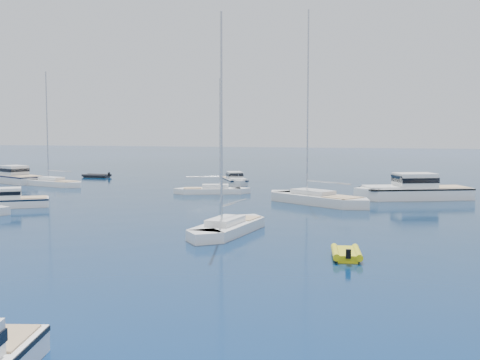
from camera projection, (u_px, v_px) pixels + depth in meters
name	position (u px, v px, depth m)	size (l,w,h in m)	color
ground	(161.00, 270.00, 28.36)	(400.00, 400.00, 0.00)	navy
motor_cruiser_left	(4.00, 207.00, 51.34)	(2.48, 8.10, 2.13)	white
motor_cruiser_centre	(412.00, 199.00, 57.54)	(3.68, 12.03, 3.16)	white
motor_cruiser_far_l	(14.00, 183.00, 75.51)	(3.21, 10.48, 2.75)	silver
motor_cruiser_horizon	(235.00, 184.00, 73.30)	(2.26, 7.39, 1.94)	silver
sailboat_fore	(228.00, 233.00, 38.51)	(2.52, 9.70, 14.26)	white
sailboat_mid_r	(317.00, 204.00, 53.92)	(3.16, 12.17, 17.89)	silver
sailboat_centre	(212.00, 193.00, 62.56)	(2.18, 8.37, 12.31)	white
sailboat_far_l	(54.00, 186.00, 71.11)	(2.46, 9.47, 13.92)	white
tender_yellow	(346.00, 258.00, 31.06)	(1.76, 3.10, 0.95)	#CEC80C
tender_grey_far	(97.00, 177.00, 83.93)	(2.13, 3.93, 0.95)	black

